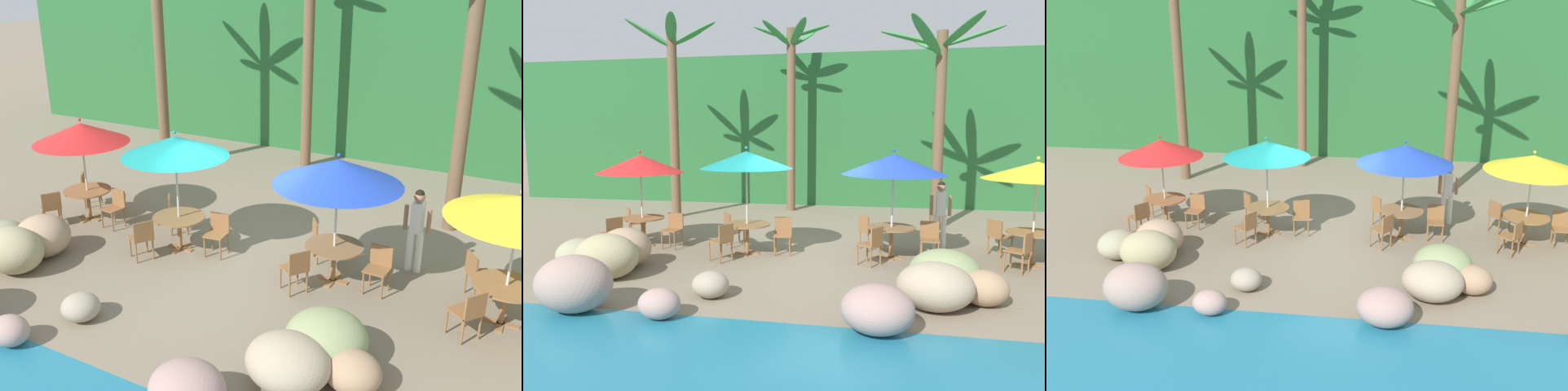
{
  "view_description": "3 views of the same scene",
  "coord_description": "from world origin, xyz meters",
  "views": [
    {
      "loc": [
        5.39,
        -9.05,
        5.42
      ],
      "look_at": [
        0.24,
        0.33,
        1.37
      ],
      "focal_mm": 39.88,
      "sensor_mm": 36.0,
      "label": 1
    },
    {
      "loc": [
        1.45,
        -10.6,
        2.86
      ],
      "look_at": [
        -0.68,
        0.41,
        1.37
      ],
      "focal_mm": 31.85,
      "sensor_mm": 36.0,
      "label": 2
    },
    {
      "loc": [
        1.44,
        -13.53,
        5.71
      ],
      "look_at": [
        -0.53,
        0.38,
        0.93
      ],
      "focal_mm": 39.41,
      "sensor_mm": 36.0,
      "label": 3
    }
  ],
  "objects": [
    {
      "name": "dining_table_teal",
      "position": [
        -1.47,
        -0.13,
        0.61
      ],
      "size": [
        1.1,
        1.1,
        0.74
      ],
      "color": "olive",
      "rests_on": "ground"
    },
    {
      "name": "chair_yellow_seaward",
      "position": [
        5.77,
        0.15,
        0.51
      ],
      "size": [
        0.45,
        0.46,
        0.87
      ],
      "color": "olive",
      "rests_on": "ground"
    },
    {
      "name": "foliage_backdrop",
      "position": [
        0.0,
        9.0,
        3.0
      ],
      "size": [
        28.0,
        2.4,
        6.0
      ],
      "color": "#286633",
      "rests_on": "ground"
    },
    {
      "name": "dining_table_yellow",
      "position": [
        4.91,
        0.12,
        0.61
      ],
      "size": [
        1.1,
        1.1,
        0.74
      ],
      "color": "olive",
      "rests_on": "ground"
    },
    {
      "name": "chair_teal_left",
      "position": [
        -1.82,
        -0.91,
        0.51
      ],
      "size": [
        0.58,
        0.58,
        0.87
      ],
      "color": "olive",
      "rests_on": "ground"
    },
    {
      "name": "chair_blue_inland",
      "position": [
        1.35,
        0.78,
        0.51
      ],
      "size": [
        0.59,
        0.59,
        0.87
      ],
      "color": "olive",
      "rests_on": "ground"
    },
    {
      "name": "rock_seawall",
      "position": [
        -0.57,
        -2.87,
        0.38
      ],
      "size": [
        16.28,
        3.52,
        0.93
      ],
      "color": "tan",
      "rests_on": "ground"
    },
    {
      "name": "chair_blue_left",
      "position": [
        1.48,
        -0.61,
        0.51
      ],
      "size": [
        0.59,
        0.59,
        0.87
      ],
      "color": "olive",
      "rests_on": "ground"
    },
    {
      "name": "dining_table_blue",
      "position": [
        1.9,
        0.13,
        0.61
      ],
      "size": [
        1.1,
        1.1,
        0.74
      ],
      "color": "olive",
      "rests_on": "ground"
    },
    {
      "name": "dining_table_red",
      "position": [
        -4.32,
        0.15,
        0.61
      ],
      "size": [
        1.1,
        1.1,
        0.74
      ],
      "color": "olive",
      "rests_on": "ground"
    },
    {
      "name": "chair_teal_seaward",
      "position": [
        -0.64,
        0.07,
        0.51
      ],
      "size": [
        0.47,
        0.48,
        0.87
      ],
      "color": "olive",
      "rests_on": "ground"
    },
    {
      "name": "umbrella_red",
      "position": [
        -4.32,
        0.15,
        2.11
      ],
      "size": [
        2.17,
        2.17,
        2.45
      ],
      "color": "silver",
      "rests_on": "ground"
    },
    {
      "name": "ground_plane",
      "position": [
        0.0,
        0.0,
        0.0
      ],
      "size": [
        120.0,
        120.0,
        0.0
      ],
      "primitive_type": "plane",
      "color": "gray"
    },
    {
      "name": "palm_tree_second",
      "position": [
        -1.58,
        6.42,
        4.41
      ],
      "size": [
        2.8,
        2.47,
        6.79
      ],
      "color": "brown",
      "rests_on": "ground"
    },
    {
      "name": "chair_yellow_inland",
      "position": [
        4.36,
        0.77,
        0.51
      ],
      "size": [
        0.59,
        0.59,
        0.87
      ],
      "color": "olive",
      "rests_on": "ground"
    },
    {
      "name": "terrace_deck",
      "position": [
        0.0,
        0.0,
        0.0
      ],
      "size": [
        18.0,
        5.2,
        0.01
      ],
      "color": "gray",
      "rests_on": "ground"
    },
    {
      "name": "chair_red_inland",
      "position": [
        -4.92,
        0.76,
        0.51
      ],
      "size": [
        0.6,
        0.59,
        0.87
      ],
      "color": "olive",
      "rests_on": "ground"
    },
    {
      "name": "palm_tree_nearest",
      "position": [
        -5.25,
        4.33,
        4.22
      ],
      "size": [
        2.95,
        2.94,
        6.59
      ],
      "color": "brown",
      "rests_on": "ground"
    },
    {
      "name": "chair_blue_seaward",
      "position": [
        2.76,
        0.19,
        0.51
      ],
      "size": [
        0.44,
        0.45,
        0.87
      ],
      "color": "olive",
      "rests_on": "ground"
    },
    {
      "name": "umbrella_blue",
      "position": [
        1.9,
        0.13,
        2.18
      ],
      "size": [
        2.36,
        2.36,
        2.53
      ],
      "color": "silver",
      "rests_on": "ground"
    },
    {
      "name": "umbrella_teal",
      "position": [
        -1.47,
        -0.13,
        2.26
      ],
      "size": [
        2.18,
        2.18,
        2.58
      ],
      "color": "silver",
      "rests_on": "ground"
    },
    {
      "name": "umbrella_yellow",
      "position": [
        4.91,
        0.12,
        2.08
      ],
      "size": [
        2.28,
        2.28,
        2.39
      ],
      "color": "silver",
      "rests_on": "ground"
    },
    {
      "name": "chair_yellow_left",
      "position": [
        4.48,
        -0.62,
        0.51
      ],
      "size": [
        0.59,
        0.59,
        0.87
      ],
      "color": "olive",
      "rests_on": "ground"
    },
    {
      "name": "chair_red_seaward",
      "position": [
        -3.47,
        0.14,
        0.51
      ],
      "size": [
        0.47,
        0.48,
        0.87
      ],
      "color": "olive",
      "rests_on": "ground"
    },
    {
      "name": "waiter_in_white",
      "position": [
        3.12,
        1.26,
        0.99
      ],
      "size": [
        0.52,
        0.34,
        1.7
      ],
      "color": "white",
      "rests_on": "ground"
    },
    {
      "name": "chair_red_left",
      "position": [
        -4.71,
        -0.61,
        0.51
      ],
      "size": [
        0.59,
        0.59,
        0.87
      ],
      "color": "olive",
      "rests_on": "ground"
    },
    {
      "name": "palm_tree_third",
      "position": [
        3.3,
        3.76,
        4.1
      ],
      "size": [
        3.61,
        3.45,
        6.04
      ],
      "color": "brown",
      "rests_on": "ground"
    },
    {
      "name": "chair_teal_inland",
      "position": [
        -2.05,
        0.5,
        0.51
      ],
      "size": [
        0.59,
        0.59,
        0.87
      ],
      "color": "olive",
      "rests_on": "ground"
    }
  ]
}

